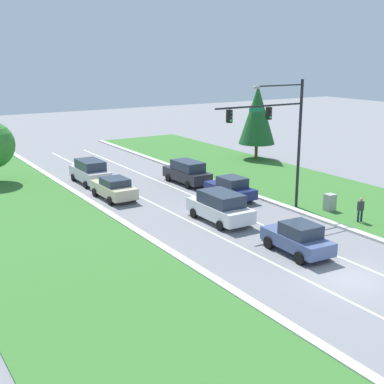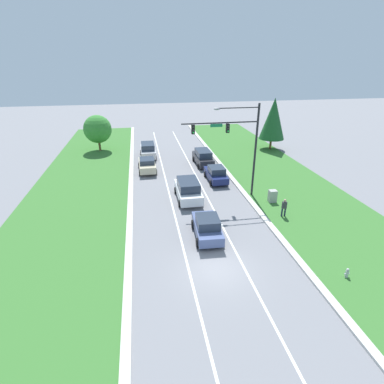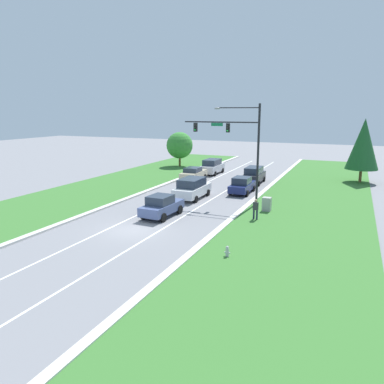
{
  "view_description": "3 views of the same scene",
  "coord_description": "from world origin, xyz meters",
  "px_view_note": "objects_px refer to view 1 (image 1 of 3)",
  "views": [
    {
      "loc": [
        -19.08,
        -16.36,
        10.66
      ],
      "look_at": [
        -1.11,
        12.65,
        1.7
      ],
      "focal_mm": 50.0,
      "sensor_mm": 36.0,
      "label": 1
    },
    {
      "loc": [
        -4.28,
        -15.19,
        12.48
      ],
      "look_at": [
        0.02,
        9.42,
        1.34
      ],
      "focal_mm": 28.0,
      "sensor_mm": 36.0,
      "label": 2
    },
    {
      "loc": [
        13.95,
        -21.64,
        8.26
      ],
      "look_at": [
        0.63,
        9.04,
        1.03
      ],
      "focal_mm": 35.0,
      "sensor_mm": 36.0,
      "label": 3
    }
  ],
  "objects_px": {
    "pedestrian": "(360,209)",
    "traffic_signal_mast": "(279,127)",
    "conifer_near_right_tree": "(257,115)",
    "charcoal_suv": "(187,172)",
    "slate_blue_sedan": "(298,238)",
    "champagne_sedan": "(114,188)",
    "silver_suv": "(90,172)",
    "navy_sedan": "(231,188)",
    "utility_cabinet": "(330,203)",
    "white_suv": "(220,207)"
  },
  "relations": [
    {
      "from": "navy_sedan",
      "to": "silver_suv",
      "type": "bearing_deg",
      "value": 124.15
    },
    {
      "from": "champagne_sedan",
      "to": "slate_blue_sedan",
      "type": "xyz_separation_m",
      "value": [
        3.94,
        -15.61,
        0.04
      ]
    },
    {
      "from": "silver_suv",
      "to": "navy_sedan",
      "type": "height_order",
      "value": "silver_suv"
    },
    {
      "from": "charcoal_suv",
      "to": "slate_blue_sedan",
      "type": "height_order",
      "value": "charcoal_suv"
    },
    {
      "from": "slate_blue_sedan",
      "to": "navy_sedan",
      "type": "distance_m",
      "value": 11.57
    },
    {
      "from": "silver_suv",
      "to": "slate_blue_sedan",
      "type": "height_order",
      "value": "silver_suv"
    },
    {
      "from": "traffic_signal_mast",
      "to": "champagne_sedan",
      "type": "xyz_separation_m",
      "value": [
        -8.1,
        8.92,
        -5.01
      ]
    },
    {
      "from": "utility_cabinet",
      "to": "conifer_near_right_tree",
      "type": "distance_m",
      "value": 19.13
    },
    {
      "from": "charcoal_suv",
      "to": "silver_suv",
      "type": "height_order",
      "value": "silver_suv"
    },
    {
      "from": "silver_suv",
      "to": "slate_blue_sedan",
      "type": "xyz_separation_m",
      "value": [
        3.61,
        -21.25,
        -0.12
      ]
    },
    {
      "from": "slate_blue_sedan",
      "to": "navy_sedan",
      "type": "bearing_deg",
      "value": 75.43
    },
    {
      "from": "silver_suv",
      "to": "navy_sedan",
      "type": "xyz_separation_m",
      "value": [
        7.07,
        -10.21,
        -0.17
      ]
    },
    {
      "from": "conifer_near_right_tree",
      "to": "charcoal_suv",
      "type": "bearing_deg",
      "value": -155.48
    },
    {
      "from": "traffic_signal_mast",
      "to": "conifer_near_right_tree",
      "type": "distance_m",
      "value": 18.65
    },
    {
      "from": "champagne_sedan",
      "to": "navy_sedan",
      "type": "bearing_deg",
      "value": -32.6
    },
    {
      "from": "traffic_signal_mast",
      "to": "navy_sedan",
      "type": "bearing_deg",
      "value": 99.11
    },
    {
      "from": "utility_cabinet",
      "to": "pedestrian",
      "type": "distance_m",
      "value": 2.9
    },
    {
      "from": "white_suv",
      "to": "utility_cabinet",
      "type": "bearing_deg",
      "value": -15.08
    },
    {
      "from": "slate_blue_sedan",
      "to": "pedestrian",
      "type": "bearing_deg",
      "value": 18.08
    },
    {
      "from": "champagne_sedan",
      "to": "white_suv",
      "type": "distance_m",
      "value": 9.42
    },
    {
      "from": "charcoal_suv",
      "to": "silver_suv",
      "type": "distance_m",
      "value": 8.11
    },
    {
      "from": "traffic_signal_mast",
      "to": "champagne_sedan",
      "type": "distance_m",
      "value": 13.05
    },
    {
      "from": "traffic_signal_mast",
      "to": "silver_suv",
      "type": "height_order",
      "value": "traffic_signal_mast"
    },
    {
      "from": "champagne_sedan",
      "to": "silver_suv",
      "type": "distance_m",
      "value": 5.65
    },
    {
      "from": "conifer_near_right_tree",
      "to": "silver_suv",
      "type": "bearing_deg",
      "value": -177.43
    },
    {
      "from": "pedestrian",
      "to": "traffic_signal_mast",
      "type": "bearing_deg",
      "value": -49.65
    },
    {
      "from": "pedestrian",
      "to": "conifer_near_right_tree",
      "type": "relative_size",
      "value": 0.23
    },
    {
      "from": "charcoal_suv",
      "to": "conifer_near_right_tree",
      "type": "relative_size",
      "value": 0.66
    },
    {
      "from": "navy_sedan",
      "to": "conifer_near_right_tree",
      "type": "relative_size",
      "value": 0.59
    },
    {
      "from": "utility_cabinet",
      "to": "traffic_signal_mast",
      "type": "bearing_deg",
      "value": 149.81
    },
    {
      "from": "utility_cabinet",
      "to": "champagne_sedan",
      "type": "bearing_deg",
      "value": 136.36
    },
    {
      "from": "champagne_sedan",
      "to": "conifer_near_right_tree",
      "type": "bearing_deg",
      "value": 18.26
    },
    {
      "from": "white_suv",
      "to": "champagne_sedan",
      "type": "bearing_deg",
      "value": 112.53
    },
    {
      "from": "traffic_signal_mast",
      "to": "white_suv",
      "type": "xyz_separation_m",
      "value": [
        -4.5,
        0.22,
        -4.84
      ]
    },
    {
      "from": "white_suv",
      "to": "utility_cabinet",
      "type": "distance_m",
      "value": 8.01
    },
    {
      "from": "charcoal_suv",
      "to": "utility_cabinet",
      "type": "bearing_deg",
      "value": -72.51
    },
    {
      "from": "champagne_sedan",
      "to": "charcoal_suv",
      "type": "distance_m",
      "value": 7.26
    },
    {
      "from": "white_suv",
      "to": "utility_cabinet",
      "type": "relative_size",
      "value": 4.06
    },
    {
      "from": "traffic_signal_mast",
      "to": "navy_sedan",
      "type": "distance_m",
      "value": 6.67
    },
    {
      "from": "charcoal_suv",
      "to": "slate_blue_sedan",
      "type": "xyz_separation_m",
      "value": [
        -3.21,
        -16.86,
        -0.1
      ]
    },
    {
      "from": "traffic_signal_mast",
      "to": "navy_sedan",
      "type": "xyz_separation_m",
      "value": [
        -0.7,
        4.35,
        -5.01
      ]
    },
    {
      "from": "champagne_sedan",
      "to": "navy_sedan",
      "type": "height_order",
      "value": "navy_sedan"
    },
    {
      "from": "utility_cabinet",
      "to": "conifer_near_right_tree",
      "type": "xyz_separation_m",
      "value": [
        7.25,
        17.25,
        3.95
      ]
    },
    {
      "from": "charcoal_suv",
      "to": "utility_cabinet",
      "type": "height_order",
      "value": "charcoal_suv"
    },
    {
      "from": "conifer_near_right_tree",
      "to": "traffic_signal_mast",
      "type": "bearing_deg",
      "value": -124.25
    },
    {
      "from": "slate_blue_sedan",
      "to": "navy_sedan",
      "type": "height_order",
      "value": "slate_blue_sedan"
    },
    {
      "from": "slate_blue_sedan",
      "to": "champagne_sedan",
      "type": "bearing_deg",
      "value": 107.0
    },
    {
      "from": "silver_suv",
      "to": "slate_blue_sedan",
      "type": "bearing_deg",
      "value": -80.23
    },
    {
      "from": "white_suv",
      "to": "navy_sedan",
      "type": "distance_m",
      "value": 5.62
    },
    {
      "from": "charcoal_suv",
      "to": "navy_sedan",
      "type": "bearing_deg",
      "value": -89.14
    }
  ]
}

